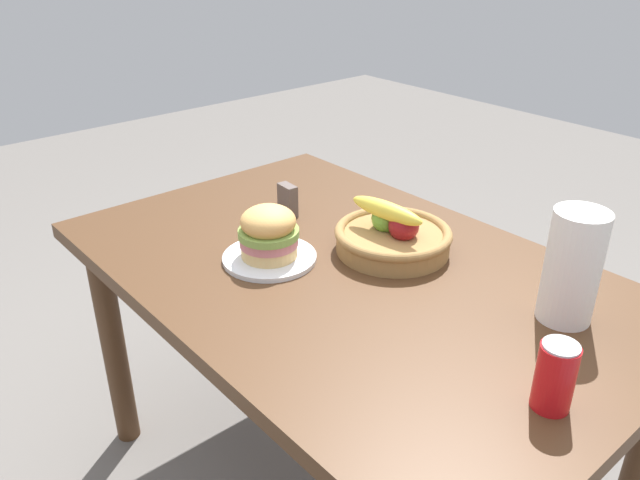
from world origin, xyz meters
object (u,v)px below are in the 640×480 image
object	(u,v)px
plate	(270,258)
napkin_holder	(288,200)
soda_can	(555,376)
paper_towel_roll	(572,267)
fruit_basket	(393,235)
sandwich	(269,232)

from	to	relation	value
plate	napkin_holder	distance (m)	0.27
soda_can	paper_towel_roll	size ratio (longest dim) A/B	0.53
plate	fruit_basket	distance (m)	0.31
soda_can	fruit_basket	size ratio (longest dim) A/B	0.43
sandwich	paper_towel_roll	bearing A→B (deg)	27.46
plate	soda_can	world-z (taller)	soda_can
fruit_basket	soda_can	bearing A→B (deg)	-20.45
sandwich	soda_can	xyz separation A→B (m)	(0.73, 0.05, -0.01)
sandwich	napkin_holder	bearing A→B (deg)	132.20
sandwich	napkin_holder	xyz separation A→B (m)	(-0.18, 0.20, -0.03)
plate	sandwich	distance (m)	0.07
paper_towel_roll	soda_can	bearing A→B (deg)	-63.79
plate	soda_can	bearing A→B (deg)	3.91
plate	fruit_basket	xyz separation A→B (m)	(0.16, 0.26, 0.04)
paper_towel_roll	napkin_holder	bearing A→B (deg)	-171.58
fruit_basket	paper_towel_roll	world-z (taller)	paper_towel_roll
paper_towel_roll	sandwich	bearing A→B (deg)	-152.54
plate	soda_can	size ratio (longest dim) A/B	1.81
sandwich	napkin_holder	distance (m)	0.27
fruit_basket	napkin_holder	xyz separation A→B (m)	(-0.34, -0.06, 0.00)
sandwich	fruit_basket	xyz separation A→B (m)	(0.16, 0.26, -0.03)
sandwich	paper_towel_roll	xyz separation A→B (m)	(0.60, 0.31, 0.05)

